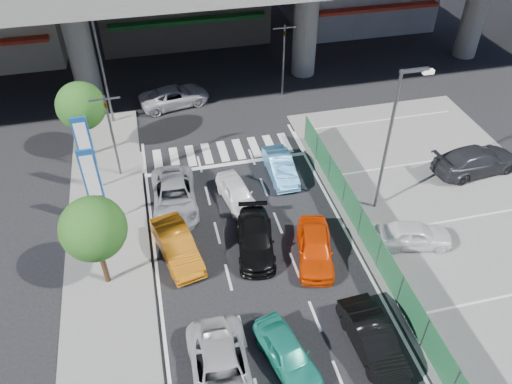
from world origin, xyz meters
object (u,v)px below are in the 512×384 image
object	(u,v)px
signboard_far	(84,144)
crossing_wagon_silver	(175,96)
sedan_black_mid	(255,239)
street_lamp_right	(393,132)
parked_sedan_dgrey	(476,160)
street_lamp_left	(103,55)
parked_sedan_white	(414,235)
taxi_orange_right	(315,248)
hatch_black_mid_right	(373,339)
traffic_light_left	(108,117)
sedan_white_front_mid	(237,193)
taxi_teal_mid	(287,353)
sedan_white_mid_left	(222,374)
signboard_near	(91,178)
tree_near	(93,229)
tree_far	(81,106)
kei_truck_front_right	(280,167)
wagon_silver_front_left	(174,196)
traffic_light_right	(284,43)
taxi_orange_left	(177,246)
traffic_cone	(410,235)

from	to	relation	value
signboard_far	crossing_wagon_silver	distance (m)	10.24
signboard_far	sedan_black_mid	world-z (taller)	signboard_far
street_lamp_right	parked_sedan_dgrey	world-z (taller)	street_lamp_right
street_lamp_left	parked_sedan_white	size ratio (longest dim) A/B	2.16
street_lamp_left	taxi_orange_right	bearing A→B (deg)	-58.70
hatch_black_mid_right	parked_sedan_white	world-z (taller)	hatch_black_mid_right
traffic_light_left	sedan_white_front_mid	world-z (taller)	traffic_light_left
street_lamp_right	sedan_white_front_mid	size ratio (longest dim) A/B	2.22
hatch_black_mid_right	sedan_white_front_mid	world-z (taller)	hatch_black_mid_right
signboard_far	taxi_teal_mid	bearing A→B (deg)	-59.94
sedan_white_mid_left	taxi_teal_mid	xyz separation A→B (m)	(2.64, 0.33, -0.07)
traffic_light_left	taxi_orange_right	xyz separation A→B (m)	(8.85, -8.76, -3.25)
signboard_near	tree_near	bearing A→B (deg)	-87.13
tree_far	sedan_white_mid_left	xyz separation A→B (m)	(4.97, -16.64, -2.70)
sedan_white_front_mid	kei_truck_front_right	bearing A→B (deg)	20.47
sedan_white_mid_left	wagon_silver_front_left	world-z (taller)	same
signboard_near	sedan_white_mid_left	size ratio (longest dim) A/B	0.95
sedan_black_mid	hatch_black_mid_right	bearing A→B (deg)	-54.20
traffic_light_left	taxi_orange_right	distance (m)	12.87
traffic_light_right	kei_truck_front_right	world-z (taller)	traffic_light_right
taxi_teal_mid	parked_sedan_dgrey	size ratio (longest dim) A/B	0.70
wagon_silver_front_left	crossing_wagon_silver	world-z (taller)	wagon_silver_front_left
hatch_black_mid_right	crossing_wagon_silver	size ratio (longest dim) A/B	0.85
tree_far	taxi_orange_left	distance (m)	10.78
tree_far	sedan_white_front_mid	distance (m)	10.35
tree_far	kei_truck_front_right	size ratio (longest dim) A/B	1.26
wagon_silver_front_left	parked_sedan_dgrey	world-z (taller)	parked_sedan_dgrey
tree_far	parked_sedan_white	world-z (taller)	tree_far
traffic_light_left	taxi_teal_mid	bearing A→B (deg)	-66.49
traffic_light_left	street_lamp_right	distance (m)	14.68
sedan_black_mid	crossing_wagon_silver	distance (m)	15.03
signboard_near	crossing_wagon_silver	xyz separation A→B (m)	(4.99, 11.37, -2.40)
traffic_cone	traffic_light_right	bearing A→B (deg)	97.51
signboard_far	sedan_black_mid	distance (m)	10.32
street_lamp_right	tree_near	xyz separation A→B (m)	(-14.17, -2.00, -1.38)
signboard_near	tree_far	world-z (taller)	tree_far
traffic_light_right	kei_truck_front_right	size ratio (longest dim) A/B	1.36
signboard_near	sedan_white_mid_left	world-z (taller)	signboard_near
wagon_silver_front_left	parked_sedan_dgrey	xyz separation A→B (m)	(17.29, -1.00, 0.13)
taxi_teal_mid	crossing_wagon_silver	bearing A→B (deg)	81.02
street_lamp_right	sedan_white_mid_left	bearing A→B (deg)	-140.88
traffic_light_right	street_lamp_right	world-z (taller)	street_lamp_right
taxi_orange_left	parked_sedan_white	world-z (taller)	taxi_orange_left
traffic_light_right	signboard_far	world-z (taller)	traffic_light_right
sedan_white_mid_left	wagon_silver_front_left	size ratio (longest dim) A/B	1.00
sedan_white_front_mid	parked_sedan_white	distance (m)	9.30
tree_near	parked_sedan_dgrey	world-z (taller)	tree_near
taxi_orange_right	sedan_white_mid_left	bearing A→B (deg)	-121.09
tree_near	taxi_orange_right	world-z (taller)	tree_near
street_lamp_left	sedan_white_front_mid	size ratio (longest dim) A/B	2.22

